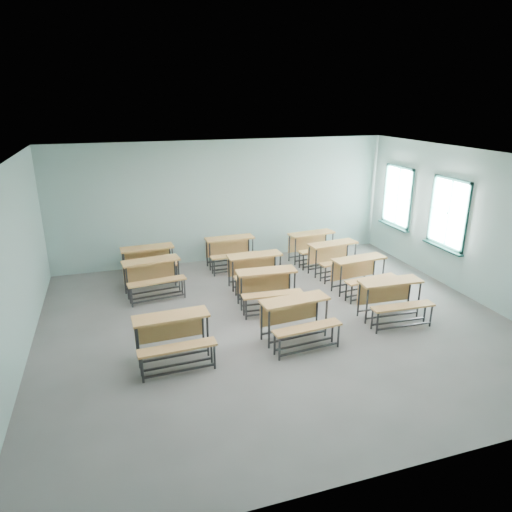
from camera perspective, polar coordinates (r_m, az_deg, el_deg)
The scene contains 12 objects.
room at distance 8.55m, azimuth 3.18°, elevation 1.43°, with size 9.04×8.04×3.24m.
desk_unit_r0c0 at distance 7.78m, azimuth -10.36°, elevation -9.35°, with size 1.29×0.89×0.78m.
desk_unit_r0c1 at distance 8.27m, azimuth 5.17°, elevation -7.28°, with size 1.32×0.94×0.78m.
desk_unit_r0c2 at distance 9.42m, azimuth 16.69°, elevation -4.65°, with size 1.29×0.90×0.78m.
desk_unit_r1c1 at distance 9.55m, azimuth 1.46°, elevation -3.46°, with size 1.31×0.92×0.78m.
desk_unit_r1c2 at distance 10.55m, azimuth 13.03°, elevation -1.73°, with size 1.33×0.96×0.78m.
desk_unit_r2c0 at distance 10.41m, azimuth -12.79°, elevation -1.99°, with size 1.35×0.99×0.78m.
desk_unit_r2c1 at distance 10.50m, azimuth 0.02°, elevation -1.31°, with size 1.27×0.87×0.78m.
desk_unit_r2c2 at distance 11.51m, azimuth 9.83°, elevation 0.26°, with size 1.34×0.98×0.78m.
desk_unit_r3c0 at distance 11.33m, azimuth -13.29°, elevation -0.29°, with size 1.30×0.90×0.78m.
desk_unit_r3c1 at distance 11.80m, azimuth -3.15°, elevation 1.00°, with size 1.27×0.87×0.78m.
desk_unit_r3c2 at distance 12.30m, azimuth 7.18°, elevation 1.64°, with size 1.34×0.98×0.78m.
Camera 1 is at (-2.84, -7.57, 4.20)m, focal length 32.00 mm.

